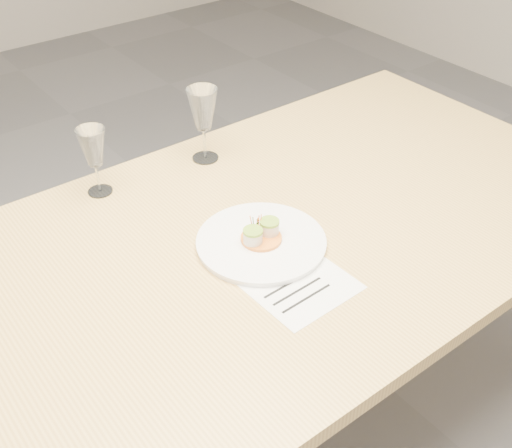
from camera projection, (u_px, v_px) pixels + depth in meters
dining_table at (179, 296)px, 1.47m from camera, size 2.40×1.00×0.75m
dinner_plate at (261, 241)px, 1.51m from camera, size 0.31×0.31×0.08m
recipe_sheet at (289, 276)px, 1.42m from camera, size 0.22×0.28×0.00m
wine_glass_2 at (93, 149)px, 1.62m from camera, size 0.07×0.07×0.19m
wine_glass_3 at (203, 111)px, 1.74m from camera, size 0.09×0.09×0.21m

